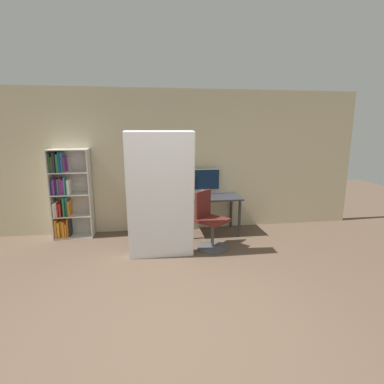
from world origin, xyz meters
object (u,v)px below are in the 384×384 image
Objects in this scene: bookshelf at (67,195)px; mattress_near at (161,196)px; monitor at (203,181)px; office_chair at (210,225)px.

mattress_near is at bearing -35.39° from bookshelf.
mattress_near reaches higher than monitor.
monitor is at bearing 0.12° from bookshelf.
mattress_near is (-0.85, -1.18, -0.01)m from monitor.
bookshelf is at bearing -179.88° from monitor.
bookshelf is 2.04m from mattress_near.
mattress_near reaches higher than office_chair.
monitor reaches higher than office_chair.
bookshelf reaches higher than monitor.
bookshelf reaches higher than office_chair.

